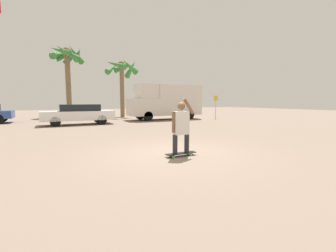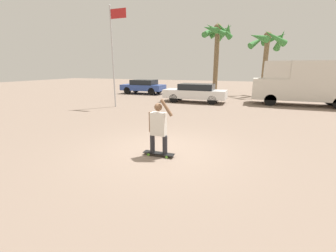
{
  "view_description": "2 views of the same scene",
  "coord_description": "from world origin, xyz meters",
  "px_view_note": "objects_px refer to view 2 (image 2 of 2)",
  "views": [
    {
      "loc": [
        -3.25,
        -5.87,
        1.59
      ],
      "look_at": [
        -0.13,
        0.07,
        0.84
      ],
      "focal_mm": 24.0,
      "sensor_mm": 36.0,
      "label": 1
    },
    {
      "loc": [
        2.48,
        -6.08,
        2.51
      ],
      "look_at": [
        0.04,
        0.4,
        0.71
      ],
      "focal_mm": 24.0,
      "sensor_mm": 36.0,
      "label": 2
    }
  ],
  "objects_px": {
    "parked_car_blue": "(143,86)",
    "flagpole": "(114,50)",
    "person_skateboarder": "(158,126)",
    "parked_car_white": "(195,92)",
    "palm_tree_near_van": "(268,44)",
    "camper_van": "(306,82)",
    "skateboard": "(159,153)",
    "palm_tree_center_background": "(218,37)"
  },
  "relations": [
    {
      "from": "parked_car_white",
      "to": "flagpole",
      "type": "height_order",
      "value": "flagpole"
    },
    {
      "from": "parked_car_white",
      "to": "palm_tree_near_van",
      "type": "relative_size",
      "value": 0.8
    },
    {
      "from": "parked_car_white",
      "to": "camper_van",
      "type": "bearing_deg",
      "value": 8.89
    },
    {
      "from": "flagpole",
      "to": "skateboard",
      "type": "bearing_deg",
      "value": -49.37
    },
    {
      "from": "person_skateboarder",
      "to": "palm_tree_center_background",
      "type": "xyz_separation_m",
      "value": [
        -1.53,
        19.5,
        4.75
      ]
    },
    {
      "from": "palm_tree_near_van",
      "to": "flagpole",
      "type": "distance_m",
      "value": 13.66
    },
    {
      "from": "parked_car_white",
      "to": "flagpole",
      "type": "distance_m",
      "value": 6.5
    },
    {
      "from": "camper_van",
      "to": "parked_car_white",
      "type": "relative_size",
      "value": 1.39
    },
    {
      "from": "skateboard",
      "to": "parked_car_white",
      "type": "relative_size",
      "value": 0.2
    },
    {
      "from": "palm_tree_center_background",
      "to": "person_skateboarder",
      "type": "bearing_deg",
      "value": -85.51
    },
    {
      "from": "parked_car_blue",
      "to": "palm_tree_center_background",
      "type": "relative_size",
      "value": 0.6
    },
    {
      "from": "skateboard",
      "to": "parked_car_white",
      "type": "bearing_deg",
      "value": 98.4
    },
    {
      "from": "flagpole",
      "to": "parked_car_blue",
      "type": "bearing_deg",
      "value": 103.66
    },
    {
      "from": "parked_car_blue",
      "to": "palm_tree_near_van",
      "type": "bearing_deg",
      "value": 11.99
    },
    {
      "from": "palm_tree_near_van",
      "to": "flagpole",
      "type": "relative_size",
      "value": 0.93
    },
    {
      "from": "palm_tree_center_background",
      "to": "camper_van",
      "type": "bearing_deg",
      "value": -46.15
    },
    {
      "from": "person_skateboarder",
      "to": "palm_tree_near_van",
      "type": "xyz_separation_m",
      "value": [
        3.31,
        16.93,
        3.63
      ]
    },
    {
      "from": "parked_car_white",
      "to": "palm_tree_center_background",
      "type": "height_order",
      "value": "palm_tree_center_background"
    },
    {
      "from": "parked_car_blue",
      "to": "flagpole",
      "type": "height_order",
      "value": "flagpole"
    },
    {
      "from": "person_skateboarder",
      "to": "parked_car_blue",
      "type": "distance_m",
      "value": 16.53
    },
    {
      "from": "parked_car_blue",
      "to": "person_skateboarder",
      "type": "bearing_deg",
      "value": -61.8
    },
    {
      "from": "parked_car_white",
      "to": "palm_tree_near_van",
      "type": "xyz_separation_m",
      "value": [
        4.91,
        6.12,
        3.81
      ]
    },
    {
      "from": "skateboard",
      "to": "palm_tree_near_van",
      "type": "distance_m",
      "value": 17.82
    },
    {
      "from": "parked_car_white",
      "to": "flagpole",
      "type": "xyz_separation_m",
      "value": [
        -4.36,
        -3.86,
        2.87
      ]
    },
    {
      "from": "person_skateboarder",
      "to": "parked_car_blue",
      "type": "bearing_deg",
      "value": 118.2
    },
    {
      "from": "skateboard",
      "to": "palm_tree_center_background",
      "type": "bearing_deg",
      "value": 94.49
    },
    {
      "from": "parked_car_white",
      "to": "parked_car_blue",
      "type": "bearing_deg",
      "value": 148.84
    },
    {
      "from": "skateboard",
      "to": "palm_tree_near_van",
      "type": "relative_size",
      "value": 0.16
    },
    {
      "from": "person_skateboarder",
      "to": "camper_van",
      "type": "xyz_separation_m",
      "value": [
        5.72,
        11.96,
        0.69
      ]
    },
    {
      "from": "person_skateboarder",
      "to": "skateboard",
      "type": "bearing_deg",
      "value": -0.0
    },
    {
      "from": "skateboard",
      "to": "parked_car_white",
      "type": "height_order",
      "value": "parked_car_white"
    },
    {
      "from": "person_skateboarder",
      "to": "parked_car_white",
      "type": "relative_size",
      "value": 0.35
    },
    {
      "from": "skateboard",
      "to": "person_skateboarder",
      "type": "bearing_deg",
      "value": 180.0
    },
    {
      "from": "person_skateboarder",
      "to": "palm_tree_near_van",
      "type": "relative_size",
      "value": 0.28
    },
    {
      "from": "camper_van",
      "to": "palm_tree_near_van",
      "type": "relative_size",
      "value": 1.11
    },
    {
      "from": "person_skateboarder",
      "to": "palm_tree_center_background",
      "type": "height_order",
      "value": "palm_tree_center_background"
    },
    {
      "from": "camper_van",
      "to": "person_skateboarder",
      "type": "bearing_deg",
      "value": -115.56
    },
    {
      "from": "palm_tree_near_van",
      "to": "palm_tree_center_background",
      "type": "bearing_deg",
      "value": 152.07
    },
    {
      "from": "parked_car_blue",
      "to": "camper_van",
      "type": "bearing_deg",
      "value": -10.94
    },
    {
      "from": "camper_van",
      "to": "skateboard",
      "type": "bearing_deg",
      "value": -115.55
    },
    {
      "from": "parked_car_white",
      "to": "palm_tree_center_background",
      "type": "xyz_separation_m",
      "value": [
        0.06,
        8.69,
        4.93
      ]
    },
    {
      "from": "parked_car_white",
      "to": "palm_tree_near_van",
      "type": "distance_m",
      "value": 8.72
    }
  ]
}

